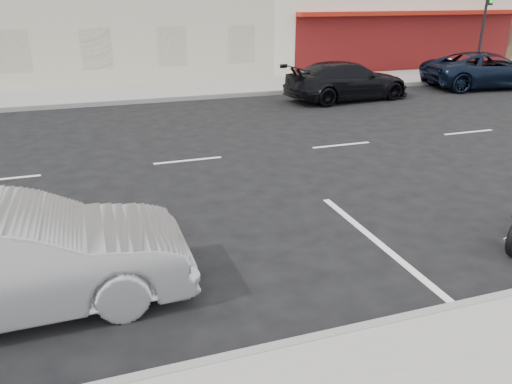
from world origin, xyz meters
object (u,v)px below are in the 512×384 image
at_px(traffic_light, 485,19).
at_px(suv_far, 486,70).
at_px(sedan_silver, 9,260).
at_px(car_far, 347,81).
at_px(fire_hydrant, 449,66).

relative_size(traffic_light, suv_far, 0.74).
distance_m(traffic_light, sedan_silver, 23.11).
bearing_deg(car_far, sedan_silver, 130.07).
height_order(traffic_light, fire_hydrant, traffic_light).
xyz_separation_m(traffic_light, car_far, (-8.54, -3.06, -1.87)).
bearing_deg(car_far, traffic_light, -76.18).
relative_size(fire_hydrant, sedan_silver, 0.17).
height_order(suv_far, car_far, suv_far).
distance_m(fire_hydrant, suv_far, 2.79).
bearing_deg(sedan_silver, suv_far, -57.77).
relative_size(fire_hydrant, car_far, 0.15).
bearing_deg(suv_far, sedan_silver, 129.93).
height_order(traffic_light, suv_far, traffic_light).
xyz_separation_m(sedan_silver, car_far, (10.12, 10.46, -0.02)).
bearing_deg(car_far, suv_far, -91.91).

